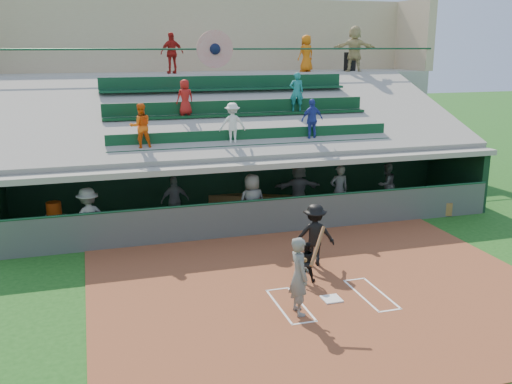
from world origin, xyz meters
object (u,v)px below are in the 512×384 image
object	(u,v)px
catcher	(306,262)
water_cooler	(54,209)
home_plate	(331,299)
batter_at_plate	(299,275)
white_table	(58,228)
trash_bin	(350,62)

from	to	relation	value
catcher	water_cooler	distance (m)	8.06
home_plate	water_cooler	xyz separation A→B (m)	(-6.32, 6.39, 0.91)
home_plate	batter_at_plate	bearing A→B (deg)	-156.99
white_table	trash_bin	xyz separation A→B (m)	(12.88, 6.93, 4.63)
home_plate	white_table	world-z (taller)	white_table
home_plate	catcher	size ratio (longest dim) A/B	0.41
white_table	trash_bin	world-z (taller)	trash_bin
home_plate	catcher	bearing A→B (deg)	99.36
water_cooler	batter_at_plate	bearing A→B (deg)	-51.86
home_plate	trash_bin	distance (m)	15.63
batter_at_plate	white_table	bearing A→B (deg)	128.09
water_cooler	trash_bin	xyz separation A→B (m)	(12.94, 6.86, 4.07)
catcher	water_cooler	xyz separation A→B (m)	(-6.13, 5.21, 0.41)
catcher	white_table	distance (m)	7.96
batter_at_plate	trash_bin	bearing A→B (deg)	60.94
home_plate	batter_at_plate	xyz separation A→B (m)	(-0.98, -0.41, 0.88)
water_cooler	trash_bin	world-z (taller)	trash_bin
white_table	home_plate	bearing A→B (deg)	-31.46
white_table	water_cooler	size ratio (longest dim) A/B	1.75
home_plate	trash_bin	size ratio (longest dim) A/B	0.52
catcher	home_plate	bearing A→B (deg)	115.44
batter_at_plate	water_cooler	distance (m)	8.65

